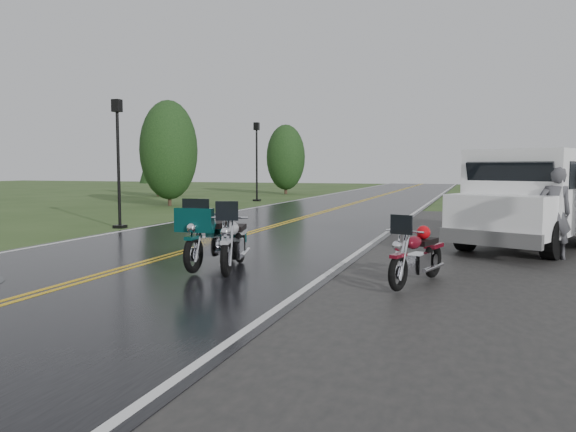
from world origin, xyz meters
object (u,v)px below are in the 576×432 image
object	(u,v)px
motorcycle_silver	(226,244)
lamp_post_far_left	(257,162)
motorcycle_red	(398,258)
person_at_van	(554,215)
lamp_post_near_left	(118,164)
motorcycle_teal	(193,239)
van_white	(467,200)

from	to	relation	value
motorcycle_silver	lamp_post_far_left	world-z (taller)	lamp_post_far_left
motorcycle_red	motorcycle_silver	size ratio (longest dim) A/B	0.89
person_at_van	lamp_post_near_left	size ratio (longest dim) A/B	0.47
lamp_post_far_left	person_at_van	bearing A→B (deg)	-51.80
motorcycle_teal	person_at_van	bearing A→B (deg)	29.41
motorcycle_teal	motorcycle_silver	world-z (taller)	motorcycle_teal
motorcycle_teal	van_white	xyz separation A→B (m)	(4.56, 4.66, 0.54)
motorcycle_teal	motorcycle_silver	distance (m)	0.72
motorcycle_red	motorcycle_teal	distance (m)	3.69
motorcycle_silver	lamp_post_far_left	distance (m)	23.18
motorcycle_red	motorcycle_teal	xyz separation A→B (m)	(-3.67, 0.30, 0.09)
motorcycle_red	lamp_post_near_left	distance (m)	12.04
person_at_van	lamp_post_far_left	distance (m)	22.31
van_white	lamp_post_near_left	distance (m)	10.91
lamp_post_near_left	person_at_van	bearing A→B (deg)	-11.22
motorcycle_silver	van_white	bearing A→B (deg)	36.15
motorcycle_silver	person_at_van	bearing A→B (deg)	21.29
van_white	lamp_post_near_left	xyz separation A→B (m)	(-10.73, 1.82, 0.87)
van_white	motorcycle_teal	bearing A→B (deg)	-111.51
lamp_post_near_left	lamp_post_far_left	distance (m)	15.08
person_at_van	motorcycle_silver	bearing A→B (deg)	22.43
motorcycle_red	person_at_van	distance (m)	5.06
person_at_van	lamp_post_far_left	world-z (taller)	lamp_post_far_left
lamp_post_near_left	lamp_post_far_left	xyz separation A→B (m)	(-1.28, 15.02, 0.22)
motorcycle_red	lamp_post_near_left	world-z (taller)	lamp_post_near_left
motorcycle_teal	motorcycle_silver	xyz separation A→B (m)	(0.71, -0.14, -0.03)
motorcycle_silver	person_at_van	size ratio (longest dim) A/B	1.13
motorcycle_silver	van_white	world-z (taller)	van_white
motorcycle_red	motorcycle_teal	bearing A→B (deg)	-167.93
van_white	person_at_van	xyz separation A→B (m)	(1.76, -0.66, -0.24)
motorcycle_red	motorcycle_silver	world-z (taller)	motorcycle_silver
motorcycle_red	lamp_post_near_left	bearing A→B (deg)	162.14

